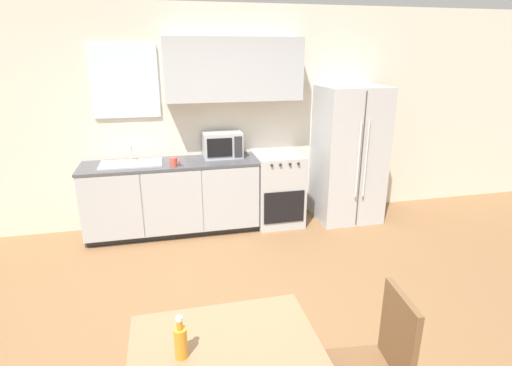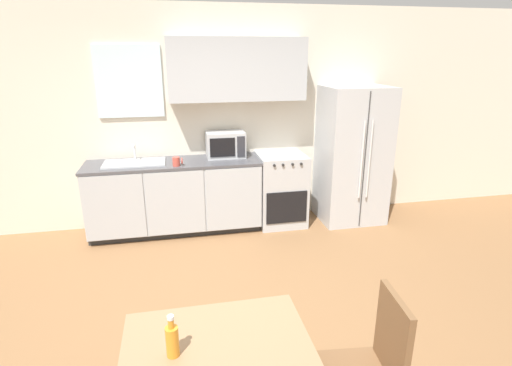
{
  "view_description": "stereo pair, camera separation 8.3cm",
  "coord_description": "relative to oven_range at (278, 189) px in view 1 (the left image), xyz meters",
  "views": [
    {
      "loc": [
        -0.33,
        -2.67,
        2.15
      ],
      "look_at": [
        0.43,
        0.58,
        1.05
      ],
      "focal_mm": 28.0,
      "sensor_mm": 36.0,
      "label": 1
    },
    {
      "loc": [
        -0.25,
        -2.69,
        2.15
      ],
      "look_at": [
        0.43,
        0.58,
        1.05
      ],
      "focal_mm": 28.0,
      "sensor_mm": 36.0,
      "label": 2
    }
  ],
  "objects": [
    {
      "name": "dining_chair_side",
      "position": [
        -0.29,
        -3.1,
        0.08
      ],
      "size": [
        0.44,
        0.44,
        0.93
      ],
      "rotation": [
        0.0,
        0.0,
        1.46
      ],
      "color": "brown",
      "rests_on": "ground_plane"
    },
    {
      "name": "microwave",
      "position": [
        -0.69,
        0.11,
        0.6
      ],
      "size": [
        0.47,
        0.32,
        0.32
      ],
      "color": "#B7BABC",
      "rests_on": "kitchen_counter"
    },
    {
      "name": "kitchen_counter",
      "position": [
        -1.33,
        0.01,
        -0.01
      ],
      "size": [
        2.08,
        0.61,
        0.9
      ],
      "color": "#333333",
      "rests_on": "ground_plane"
    },
    {
      "name": "drink_bottle",
      "position": [
        -1.37,
        -3.06,
        0.36
      ],
      "size": [
        0.06,
        0.06,
        0.23
      ],
      "color": "orange",
      "rests_on": "dining_table"
    },
    {
      "name": "coffee_mug",
      "position": [
        -1.29,
        -0.19,
        0.49
      ],
      "size": [
        0.12,
        0.08,
        0.1
      ],
      "color": "#BF4C3F",
      "rests_on": "kitchen_counter"
    },
    {
      "name": "ground_plane",
      "position": [
        -1.05,
        -2.02,
        -0.46
      ],
      "size": [
        12.0,
        12.0,
        0.0
      ],
      "primitive_type": "plane",
      "color": "olive"
    },
    {
      "name": "refrigerator",
      "position": [
        0.94,
        -0.04,
        0.41
      ],
      "size": [
        0.81,
        0.73,
        1.75
      ],
      "color": "silver",
      "rests_on": "ground_plane"
    },
    {
      "name": "kitchen_sink",
      "position": [
        -1.78,
        0.02,
        0.45
      ],
      "size": [
        0.71,
        0.38,
        0.2
      ],
      "color": "#B7BABC",
      "rests_on": "kitchen_counter"
    },
    {
      "name": "oven_range",
      "position": [
        0.0,
        0.0,
        0.0
      ],
      "size": [
        0.59,
        0.62,
        0.92
      ],
      "color": "#B7BABC",
      "rests_on": "ground_plane"
    },
    {
      "name": "wall_back",
      "position": [
        -0.97,
        0.3,
        0.99
      ],
      "size": [
        12.0,
        0.38,
        2.7
      ],
      "color": "beige",
      "rests_on": "ground_plane"
    }
  ]
}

